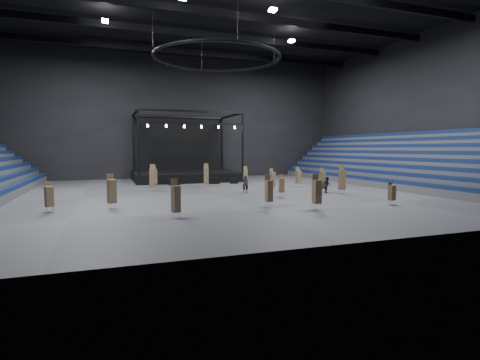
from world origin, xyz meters
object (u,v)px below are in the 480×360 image
object	(u,v)px
chair_stack_0	(49,196)
chair_stack_7	(206,175)
chair_stack_14	(272,179)
man_center	(245,184)
chair_stack_4	(317,191)
chair_stack_3	(152,177)
chair_stack_8	(154,176)
chair_stack_10	(176,198)
chair_stack_1	(245,175)
chair_stack_13	(269,190)
flight_case_left	(174,181)
chair_stack_9	(298,176)
chair_stack_5	(322,180)
flight_case_mid	(214,181)
crew_member	(327,185)
stage	(185,170)
chair_stack_6	(112,191)
flight_case_right	(234,181)
chair_stack_11	(282,185)
chair_stack_12	(392,192)
chair_stack_2	(342,179)

from	to	relation	value
chair_stack_0	chair_stack_7	distance (m)	19.54
chair_stack_14	man_center	distance (m)	3.42
chair_stack_4	chair_stack_3	bearing A→B (deg)	119.92
chair_stack_8	chair_stack_10	xyz separation A→B (m)	(-1.01, -19.75, -0.02)
chair_stack_1	chair_stack_3	size ratio (longest dim) A/B	0.79
chair_stack_4	chair_stack_13	bearing A→B (deg)	137.78
flight_case_left	chair_stack_4	xyz separation A→B (m)	(6.59, -21.43, 0.88)
chair_stack_9	chair_stack_14	size ratio (longest dim) A/B	0.99
chair_stack_0	chair_stack_5	distance (m)	24.47
flight_case_mid	chair_stack_5	bearing A→B (deg)	-57.44
chair_stack_13	crew_member	xyz separation A→B (m)	(9.16, 6.32, -0.45)
stage	chair_stack_0	xyz separation A→B (m)	(-14.01, -23.20, -0.31)
chair_stack_7	chair_stack_3	bearing A→B (deg)	-147.60
chair_stack_0	chair_stack_13	xyz separation A→B (m)	(15.20, -2.70, 0.11)
chair_stack_5	chair_stack_3	bearing A→B (deg)	151.60
chair_stack_6	man_center	bearing A→B (deg)	2.08
flight_case_right	flight_case_left	bearing A→B (deg)	176.25
chair_stack_6	man_center	distance (m)	14.17
stage	chair_stack_3	bearing A→B (deg)	-115.33
chair_stack_11	man_center	world-z (taller)	chair_stack_11
chair_stack_5	crew_member	size ratio (longest dim) A/B	1.54
flight_case_right	man_center	xyz separation A→B (m)	(-2.01, -9.46, 0.52)
chair_stack_11	chair_stack_13	size ratio (longest dim) A/B	0.84
flight_case_left	chair_stack_1	distance (m)	8.73
stage	chair_stack_9	size ratio (longest dim) A/B	6.18
chair_stack_0	crew_member	size ratio (longest dim) A/B	1.34
chair_stack_1	chair_stack_13	bearing A→B (deg)	-89.76
chair_stack_1	crew_member	distance (m)	12.19
chair_stack_7	chair_stack_8	distance (m)	5.85
chair_stack_1	flight_case_right	bearing A→B (deg)	156.63
flight_case_left	chair_stack_12	distance (m)	25.23
chair_stack_13	chair_stack_11	bearing A→B (deg)	49.42
flight_case_mid	chair_stack_5	distance (m)	14.54
chair_stack_1	chair_stack_7	world-z (taller)	chair_stack_7
chair_stack_0	chair_stack_1	xyz separation A→B (m)	(19.92, 14.98, 0.02)
chair_stack_11	chair_stack_3	bearing A→B (deg)	156.94
chair_stack_11	man_center	xyz separation A→B (m)	(-2.00, 4.11, -0.23)
flight_case_left	chair_stack_3	world-z (taller)	chair_stack_3
chair_stack_0	chair_stack_7	world-z (taller)	chair_stack_7
flight_case_right	chair_stack_9	distance (m)	8.53
flight_case_right	chair_stack_12	xyz separation A→B (m)	(5.89, -20.95, 0.64)
stage	chair_stack_13	xyz separation A→B (m)	(1.20, -25.90, -0.20)
chair_stack_12	crew_member	bearing A→B (deg)	84.99
chair_stack_10	man_center	bearing A→B (deg)	32.90
chair_stack_8	crew_member	size ratio (longest dim) A/B	1.56
chair_stack_9	chair_stack_2	bearing A→B (deg)	-89.67
chair_stack_4	chair_stack_14	xyz separation A→B (m)	(2.11, 12.26, -0.13)
chair_stack_12	chair_stack_14	distance (m)	13.09
chair_stack_3	chair_stack_1	bearing A→B (deg)	34.49
chair_stack_11	crew_member	xyz separation A→B (m)	(5.64, 1.27, -0.29)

